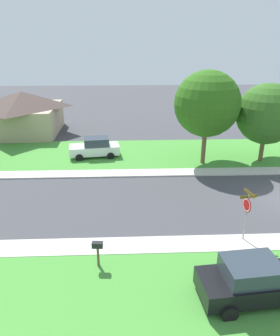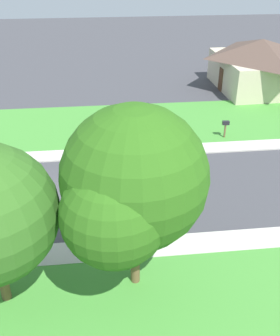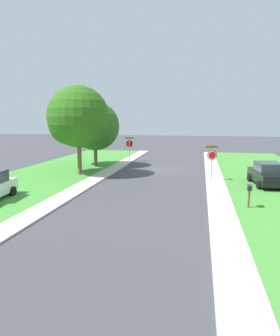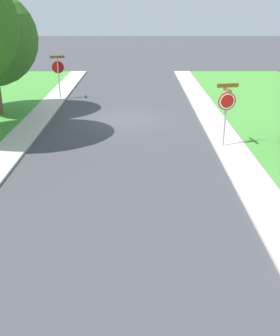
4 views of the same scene
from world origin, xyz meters
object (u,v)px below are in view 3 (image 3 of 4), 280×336
(car_black_near_corner, at_px, (268,174))
(tree_sidewalk_mid, at_px, (76,119))
(stop_sign_far_corner, at_px, (212,157))
(stop_sign_near_corner, at_px, (129,145))
(mailbox, at_px, (249,191))
(tree_corner_large, at_px, (93,128))

(car_black_near_corner, height_order, tree_sidewalk_mid, tree_sidewalk_mid)
(stop_sign_far_corner, bearing_deg, car_black_near_corner, 165.17)
(stop_sign_near_corner, distance_m, car_black_near_corner, 16.50)
(mailbox, bearing_deg, tree_sidewalk_mid, -30.93)
(stop_sign_near_corner, height_order, stop_sign_far_corner, same)
(car_black_near_corner, bearing_deg, tree_sidewalk_mid, -6.35)
(car_black_near_corner, relative_size, tree_sidewalk_mid, 0.59)
(car_black_near_corner, height_order, mailbox, car_black_near_corner)
(tree_corner_large, relative_size, mailbox, 5.00)
(tree_corner_large, bearing_deg, mailbox, 136.18)
(stop_sign_near_corner, xyz_separation_m, tree_corner_large, (2.90, 3.80, 2.04))
(stop_sign_near_corner, height_order, tree_corner_large, tree_corner_large)
(tree_corner_large, height_order, tree_sidewalk_mid, tree_sidewalk_mid)
(stop_sign_near_corner, distance_m, mailbox, 19.73)
(stop_sign_near_corner, xyz_separation_m, tree_sidewalk_mid, (2.58, 8.83, 2.94))
(stop_sign_far_corner, relative_size, tree_corner_large, 0.42)
(mailbox, bearing_deg, stop_sign_near_corner, -57.75)
(stop_sign_near_corner, relative_size, mailbox, 2.11)
(tree_sidewalk_mid, distance_m, mailbox, 15.74)
(mailbox, bearing_deg, car_black_near_corner, -109.26)
(tree_corner_large, bearing_deg, stop_sign_far_corner, 153.97)
(stop_sign_near_corner, relative_size, stop_sign_far_corner, 1.00)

